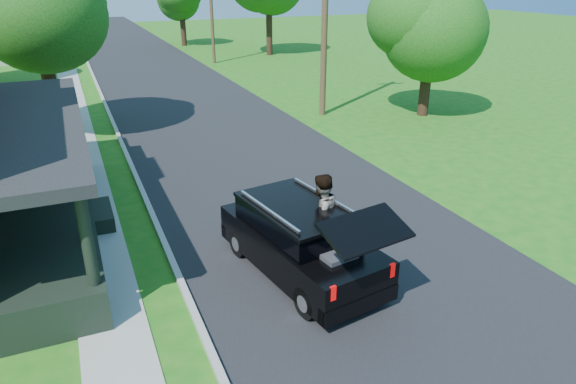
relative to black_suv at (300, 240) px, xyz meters
name	(u,v)px	position (x,y,z in m)	size (l,w,h in m)	color
ground	(387,293)	(1.40, -1.50, -0.85)	(140.00, 140.00, 0.00)	#146213
street	(183,100)	(1.40, 18.50, -0.85)	(8.00, 120.00, 0.02)	black
curb	(106,107)	(-2.65, 18.50, -0.85)	(0.15, 120.00, 0.12)	#9F9E99
sidewalk	(74,109)	(-4.20, 18.50, -0.85)	(1.30, 120.00, 0.03)	gray
black_suv	(300,240)	(0.00, 0.00, 0.00)	(2.53, 5.02, 2.23)	black
skateboarder	(321,216)	(0.50, 0.00, 0.50)	(1.16, 1.03, 2.00)	black
skateboard	(322,255)	(0.56, 0.01, -0.52)	(0.34, 0.70, 0.76)	#CA4211
tree_right_near	(431,21)	(11.38, 10.70, 3.51)	(6.01, 6.19, 6.94)	black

